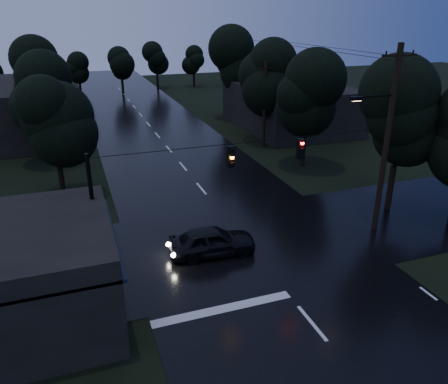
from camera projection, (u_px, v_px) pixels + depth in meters
main_road at (169, 149)px, 38.93m from camera, size 12.00×120.00×0.02m
cross_street at (245, 242)px, 23.26m from camera, size 60.00×9.00×0.02m
building_far_right at (290, 106)px, 45.92m from camera, size 10.00×14.00×4.40m
building_far_left at (3, 110)px, 42.35m from camera, size 10.00×16.00×5.00m
utility_pole_main at (386, 138)px, 22.68m from camera, size 3.50×0.30×10.00m
utility_pole_far at (265, 104)px, 38.28m from camera, size 2.00×0.30×7.50m
anchor_pole_left at (95, 220)px, 18.92m from camera, size 0.18×0.18×6.00m
span_signals at (266, 152)px, 20.55m from camera, size 15.00×0.37×1.12m
tree_corner_near at (402, 113)px, 24.94m from camera, size 4.48×4.48×9.44m
tree_left_a at (52, 118)px, 27.18m from camera, size 3.92×3.92×8.26m
tree_left_b at (44, 92)px, 33.81m from camera, size 4.20×4.20×8.85m
tree_left_c at (39, 72)px, 42.19m from camera, size 4.48×4.48×9.44m
tree_right_a at (307, 95)px, 32.61m from camera, size 4.20×4.20×8.85m
tree_right_b at (269, 76)px, 39.62m from camera, size 4.48×4.48×9.44m
tree_right_c at (236, 61)px, 48.37m from camera, size 4.76×4.76×10.03m
car at (212, 241)px, 21.84m from camera, size 4.44×2.08×1.47m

